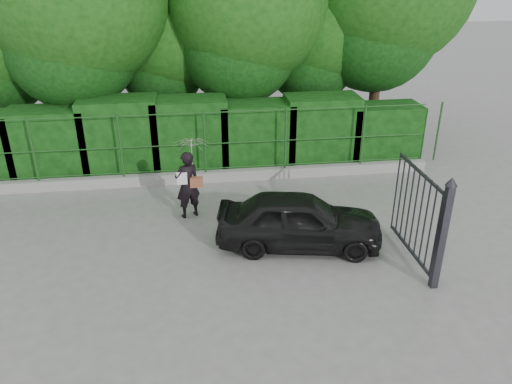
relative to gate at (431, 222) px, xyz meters
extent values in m
plane|color=gray|center=(-4.60, 0.72, -1.19)|extent=(80.00, 80.00, 0.00)
cube|color=#9E9E99|center=(-4.60, 5.22, -1.04)|extent=(14.00, 0.25, 0.30)
cylinder|color=#1F511D|center=(-8.80, 5.22, 0.01)|extent=(0.06, 0.06, 1.80)
cylinder|color=#1F511D|center=(-6.50, 5.22, 0.01)|extent=(0.06, 0.06, 1.80)
cylinder|color=#1F511D|center=(-4.20, 5.22, 0.01)|extent=(0.06, 0.06, 1.80)
cylinder|color=#1F511D|center=(-1.90, 5.22, 0.01)|extent=(0.06, 0.06, 1.80)
cylinder|color=#1F511D|center=(0.40, 5.22, 0.01)|extent=(0.06, 0.06, 1.80)
cylinder|color=#1F511D|center=(2.70, 5.22, 0.01)|extent=(0.06, 0.06, 1.80)
cylinder|color=#1F511D|center=(-4.60, 5.22, -0.79)|extent=(13.60, 0.03, 0.03)
cylinder|color=#1F511D|center=(-4.60, 5.22, -0.04)|extent=(13.60, 0.03, 0.03)
cylinder|color=#1F511D|center=(-4.60, 5.22, 0.86)|extent=(13.60, 0.03, 0.03)
cube|color=black|center=(-8.60, 6.22, -0.16)|extent=(2.20, 1.20, 2.05)
cube|color=black|center=(-6.60, 6.22, -0.05)|extent=(2.20, 1.20, 2.28)
cube|color=black|center=(-4.60, 6.22, -0.09)|extent=(2.20, 1.20, 2.20)
cube|color=black|center=(-2.60, 6.22, -0.19)|extent=(2.20, 1.20, 2.00)
cube|color=black|center=(-0.60, 6.22, -0.12)|extent=(2.20, 1.20, 2.13)
cube|color=black|center=(1.40, 6.22, -0.29)|extent=(2.20, 1.20, 1.79)
cylinder|color=black|center=(-10.10, 8.72, 0.69)|extent=(0.36, 0.36, 3.75)
sphere|color=#14470F|center=(-10.10, 8.72, 2.94)|extent=(4.50, 4.50, 4.50)
cylinder|color=black|center=(-7.60, 7.92, 1.06)|extent=(0.36, 0.36, 4.50)
cylinder|color=black|center=(-5.10, 9.22, 0.44)|extent=(0.36, 0.36, 3.25)
sphere|color=#14470F|center=(-5.10, 9.22, 2.39)|extent=(3.90, 3.90, 3.90)
cylinder|color=black|center=(-2.60, 8.22, 0.94)|extent=(0.36, 0.36, 4.25)
sphere|color=#14470F|center=(-2.60, 8.22, 3.49)|extent=(5.10, 5.10, 5.10)
cylinder|color=black|center=(-0.10, 8.92, 0.56)|extent=(0.36, 0.36, 3.50)
sphere|color=#14470F|center=(-0.10, 8.92, 2.66)|extent=(4.20, 4.20, 4.20)
cylinder|color=black|center=(1.90, 8.52, 1.19)|extent=(0.36, 0.36, 4.75)
cube|color=#26262C|center=(0.00, -0.48, -0.09)|extent=(0.14, 0.14, 2.20)
cone|color=#26262C|center=(0.00, -0.48, 1.09)|extent=(0.22, 0.22, 0.16)
cube|color=#26262C|center=(0.00, 0.67, -1.04)|extent=(0.05, 2.00, 0.06)
cube|color=#26262C|center=(0.00, 0.67, 0.76)|extent=(0.05, 2.00, 0.06)
cylinder|color=#26262C|center=(0.00, -0.28, -0.14)|extent=(0.04, 0.04, 1.90)
cylinder|color=#26262C|center=(0.00, -0.03, -0.14)|extent=(0.04, 0.04, 1.90)
cylinder|color=#26262C|center=(0.00, 0.22, -0.14)|extent=(0.04, 0.04, 1.90)
cylinder|color=#26262C|center=(0.00, 0.47, -0.14)|extent=(0.04, 0.04, 1.90)
cylinder|color=#26262C|center=(0.00, 0.72, -0.14)|extent=(0.04, 0.04, 1.90)
cylinder|color=#26262C|center=(0.00, 0.97, -0.14)|extent=(0.04, 0.04, 1.90)
cylinder|color=#26262C|center=(0.00, 1.22, -0.14)|extent=(0.04, 0.04, 1.90)
cylinder|color=#26262C|center=(0.00, 1.47, -0.14)|extent=(0.04, 0.04, 1.90)
cylinder|color=#26262C|center=(0.00, 1.72, -0.14)|extent=(0.04, 0.04, 1.90)
imported|color=black|center=(-4.72, 3.16, -0.33)|extent=(0.73, 0.62, 1.71)
imported|color=silver|center=(-4.57, 3.21, 0.43)|extent=(0.88, 0.89, 0.80)
cube|color=brown|center=(-4.50, 3.08, -0.23)|extent=(0.32, 0.15, 0.24)
cube|color=white|center=(-4.84, 3.04, -0.10)|extent=(0.25, 0.02, 0.32)
imported|color=black|center=(-2.30, 1.44, -0.57)|extent=(3.86, 2.11, 1.24)
camera|label=1|loc=(-4.57, -8.04, 4.73)|focal=35.00mm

